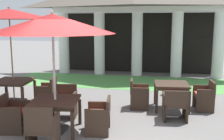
{
  "coord_description": "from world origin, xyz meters",
  "views": [
    {
      "loc": [
        1.37,
        -4.47,
        2.44
      ],
      "look_at": [
        -0.05,
        2.66,
        1.18
      ],
      "focal_mm": 44.35,
      "sensor_mm": 36.0,
      "label": 1
    }
  ],
  "objects_px": {
    "patio_chair_mid_left_south": "(42,130)",
    "patio_umbrella_mid_right": "(9,15)",
    "patio_chair_near_foreground_south": "(175,105)",
    "patio_chair_mid_right_east": "(48,92)",
    "patio_chair_mid_left_east": "(99,116)",
    "patio_table_mid_left": "(55,104)",
    "patio_chair_mid_left_north": "(65,102)",
    "patio_chair_near_foreground_west": "(139,94)",
    "terracotta_urn": "(166,90)",
    "patio_chair_mid_left_west": "(12,114)",
    "patio_table_mid_right": "(13,83)",
    "patio_chair_near_foreground_east": "(205,96)",
    "patio_table_near_foreground": "(172,87)",
    "patio_umbrella_mid_left": "(52,24)"
  },
  "relations": [
    {
      "from": "patio_table_mid_right",
      "to": "patio_umbrella_mid_left",
      "type": "bearing_deg",
      "value": -40.85
    },
    {
      "from": "patio_umbrella_mid_left",
      "to": "patio_chair_near_foreground_south",
      "type": "bearing_deg",
      "value": 25.87
    },
    {
      "from": "patio_chair_near_foreground_south",
      "to": "patio_chair_mid_right_east",
      "type": "bearing_deg",
      "value": 164.84
    },
    {
      "from": "patio_chair_near_foreground_east",
      "to": "patio_chair_near_foreground_west",
      "type": "relative_size",
      "value": 1.01
    },
    {
      "from": "patio_chair_near_foreground_east",
      "to": "patio_table_mid_right",
      "type": "distance_m",
      "value": 5.63
    },
    {
      "from": "patio_chair_mid_left_east",
      "to": "patio_chair_mid_left_west",
      "type": "bearing_deg",
      "value": 90.0
    },
    {
      "from": "terracotta_urn",
      "to": "patio_chair_mid_left_west",
      "type": "bearing_deg",
      "value": -131.28
    },
    {
      "from": "patio_table_near_foreground",
      "to": "patio_umbrella_mid_left",
      "type": "bearing_deg",
      "value": -139.35
    },
    {
      "from": "patio_chair_mid_left_east",
      "to": "patio_table_mid_right",
      "type": "relative_size",
      "value": 0.7
    },
    {
      "from": "patio_chair_mid_right_east",
      "to": "patio_chair_near_foreground_west",
      "type": "bearing_deg",
      "value": -91.95
    },
    {
      "from": "patio_chair_mid_left_south",
      "to": "patio_chair_near_foreground_west",
      "type": "bearing_deg",
      "value": 55.66
    },
    {
      "from": "patio_chair_near_foreground_east",
      "to": "terracotta_urn",
      "type": "distance_m",
      "value": 1.8
    },
    {
      "from": "patio_chair_near_foreground_south",
      "to": "patio_umbrella_mid_left",
      "type": "relative_size",
      "value": 0.3
    },
    {
      "from": "patio_table_mid_right",
      "to": "patio_chair_near_foreground_east",
      "type": "bearing_deg",
      "value": 4.65
    },
    {
      "from": "patio_chair_mid_left_west",
      "to": "patio_chair_mid_left_east",
      "type": "distance_m",
      "value": 1.98
    },
    {
      "from": "patio_chair_mid_right_east",
      "to": "patio_chair_near_foreground_south",
      "type": "bearing_deg",
      "value": -105.74
    },
    {
      "from": "patio_table_mid_left",
      "to": "patio_umbrella_mid_right",
      "type": "height_order",
      "value": "patio_umbrella_mid_right"
    },
    {
      "from": "patio_chair_mid_left_west",
      "to": "patio_chair_near_foreground_west",
      "type": "bearing_deg",
      "value": 122.28
    },
    {
      "from": "patio_chair_mid_left_east",
      "to": "patio_table_mid_left",
      "type": "bearing_deg",
      "value": 90.0
    },
    {
      "from": "patio_chair_mid_left_south",
      "to": "patio_umbrella_mid_right",
      "type": "xyz_separation_m",
      "value": [
        -2.27,
        2.81,
        2.22
      ]
    },
    {
      "from": "patio_chair_mid_left_north",
      "to": "patio_chair_mid_left_south",
      "type": "bearing_deg",
      "value": 90.0
    },
    {
      "from": "patio_chair_near_foreground_east",
      "to": "patio_chair_mid_left_south",
      "type": "distance_m",
      "value": 4.68
    },
    {
      "from": "patio_chair_mid_left_east",
      "to": "patio_table_mid_right",
      "type": "height_order",
      "value": "patio_chair_mid_left_east"
    },
    {
      "from": "patio_table_mid_left",
      "to": "terracotta_urn",
      "type": "xyz_separation_m",
      "value": [
        2.41,
        3.72,
        -0.47
      ]
    },
    {
      "from": "patio_chair_near_foreground_west",
      "to": "patio_umbrella_mid_right",
      "type": "distance_m",
      "value": 4.4
    },
    {
      "from": "patio_chair_mid_left_east",
      "to": "patio_chair_mid_left_north",
      "type": "bearing_deg",
      "value": 45.05
    },
    {
      "from": "patio_chair_mid_left_east",
      "to": "patio_umbrella_mid_right",
      "type": "xyz_separation_m",
      "value": [
        -3.1,
        1.69,
        2.26
      ]
    },
    {
      "from": "patio_table_near_foreground",
      "to": "patio_chair_near_foreground_south",
      "type": "distance_m",
      "value": 0.95
    },
    {
      "from": "patio_table_mid_left",
      "to": "patio_table_mid_right",
      "type": "relative_size",
      "value": 1.02
    },
    {
      "from": "patio_chair_near_foreground_east",
      "to": "patio_chair_mid_left_west",
      "type": "bearing_deg",
      "value": 113.38
    },
    {
      "from": "patio_chair_mid_right_east",
      "to": "patio_table_near_foreground",
      "type": "bearing_deg",
      "value": -91.6
    },
    {
      "from": "patio_umbrella_mid_right",
      "to": "patio_table_mid_right",
      "type": "bearing_deg",
      "value": -90.0
    },
    {
      "from": "patio_chair_mid_left_east",
      "to": "patio_chair_near_foreground_south",
      "type": "bearing_deg",
      "value": -64.22
    },
    {
      "from": "patio_chair_near_foreground_south",
      "to": "patio_chair_mid_left_east",
      "type": "distance_m",
      "value": 2.02
    },
    {
      "from": "patio_chair_near_foreground_west",
      "to": "patio_table_mid_right",
      "type": "xyz_separation_m",
      "value": [
        -3.77,
        -0.29,
        0.24
      ]
    },
    {
      "from": "patio_chair_mid_left_west",
      "to": "terracotta_urn",
      "type": "relative_size",
      "value": 1.88
    },
    {
      "from": "patio_chair_mid_left_east",
      "to": "patio_umbrella_mid_right",
      "type": "bearing_deg",
      "value": 52.95
    },
    {
      "from": "patio_umbrella_mid_left",
      "to": "patio_chair_mid_right_east",
      "type": "distance_m",
      "value": 2.99
    },
    {
      "from": "patio_chair_mid_left_east",
      "to": "patio_umbrella_mid_right",
      "type": "height_order",
      "value": "patio_umbrella_mid_right"
    },
    {
      "from": "patio_chair_near_foreground_east",
      "to": "patio_chair_mid_left_east",
      "type": "relative_size",
      "value": 1.06
    },
    {
      "from": "patio_chair_near_foreground_east",
      "to": "patio_chair_near_foreground_south",
      "type": "distance_m",
      "value": 1.31
    },
    {
      "from": "patio_table_mid_left",
      "to": "patio_chair_mid_left_south",
      "type": "distance_m",
      "value": 1.02
    },
    {
      "from": "terracotta_urn",
      "to": "patio_chair_mid_right_east",
      "type": "bearing_deg",
      "value": -152.93
    },
    {
      "from": "patio_chair_near_foreground_west",
      "to": "patio_chair_mid_left_west",
      "type": "relative_size",
      "value": 1.01
    },
    {
      "from": "patio_chair_near_foreground_east",
      "to": "patio_chair_mid_left_west",
      "type": "xyz_separation_m",
      "value": [
        -4.47,
        -2.43,
        -0.01
      ]
    },
    {
      "from": "patio_chair_mid_right_east",
      "to": "terracotta_urn",
      "type": "bearing_deg",
      "value": -68.71
    },
    {
      "from": "patio_chair_near_foreground_west",
      "to": "terracotta_urn",
      "type": "bearing_deg",
      "value": 149.29
    },
    {
      "from": "patio_chair_mid_left_south",
      "to": "patio_chair_mid_left_west",
      "type": "bearing_deg",
      "value": 134.98
    },
    {
      "from": "patio_table_mid_right",
      "to": "patio_chair_mid_right_east",
      "type": "xyz_separation_m",
      "value": [
        1.05,
        0.11,
        -0.25
      ]
    },
    {
      "from": "patio_table_mid_right",
      "to": "patio_chair_near_foreground_south",
      "type": "bearing_deg",
      "value": -6.54
    }
  ]
}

